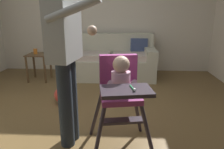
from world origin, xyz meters
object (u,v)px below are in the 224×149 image
at_px(high_chair, 120,86).
at_px(adult_standing, 66,53).
at_px(couch, 112,61).
at_px(sippy_cup, 35,51).
at_px(side_table, 39,61).
at_px(toy_ball, 63,95).

relative_size(high_chair, adult_standing, 0.57).
relative_size(couch, high_chair, 1.84).
height_order(couch, high_chair, high_chair).
bearing_deg(high_chair, couch, 175.34).
bearing_deg(sippy_cup, side_table, -0.00).
distance_m(high_chair, adult_standing, 0.59).
relative_size(couch, sippy_cup, 17.31).
relative_size(adult_standing, toy_ball, 6.87).
height_order(high_chair, sippy_cup, high_chair).
height_order(high_chair, side_table, high_chair).
distance_m(couch, adult_standing, 2.43).
height_order(adult_standing, sippy_cup, adult_standing).
bearing_deg(toy_ball, couch, 64.28).
relative_size(toy_ball, side_table, 0.46).
bearing_deg(sippy_cup, high_chair, -52.06).
bearing_deg(adult_standing, sippy_cup, 128.92).
xyz_separation_m(couch, toy_ball, (-0.66, -1.37, -0.21)).
distance_m(toy_ball, sippy_cup, 1.39).
xyz_separation_m(toy_ball, sippy_cup, (-0.78, 1.05, 0.45)).
height_order(couch, side_table, couch).
bearing_deg(high_chair, side_table, -152.14).
distance_m(adult_standing, toy_ball, 1.31).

